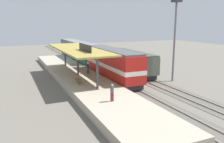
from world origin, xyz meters
The scene contains 12 objects.
ground_plane centered at (2.00, 0.00, 0.00)m, with size 120.00×120.00×0.00m, color #666056.
track_near centered at (0.00, 0.00, 0.03)m, with size 3.20×110.00×0.16m.
track_far centered at (4.60, 0.00, 0.03)m, with size 3.20×110.00×0.16m.
platform centered at (-4.60, 0.00, 0.45)m, with size 6.00×44.00×0.90m, color #A89E89.
station_canopy centered at (-4.60, -0.09, 4.53)m, with size 5.20×18.00×4.70m.
platform_bench centered at (-6.00, -4.97, 1.34)m, with size 0.44×1.70×0.50m.
locomotive centered at (0.00, -1.67, 2.41)m, with size 2.93×14.43×4.44m.
passenger_carriage_single centered at (0.00, 16.33, 2.31)m, with size 2.90×20.00×4.24m.
freight_car centered at (4.60, 0.81, 1.97)m, with size 2.80×12.00×3.54m.
light_mast centered at (7.80, -5.82, 8.40)m, with size 1.10×1.10×11.70m.
person_waiting centered at (-4.90, -12.76, 1.85)m, with size 0.34×0.34×1.71m.
person_walking centered at (-3.13, -0.10, 1.85)m, with size 0.34×0.34×1.71m.
Camera 1 is at (-13.57, -32.09, 8.25)m, focal length 37.26 mm.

